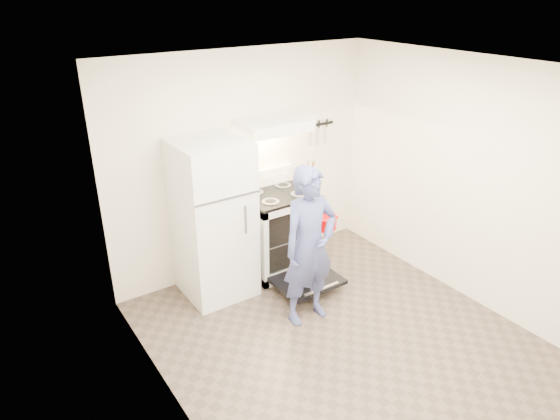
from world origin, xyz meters
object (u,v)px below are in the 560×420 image
at_px(tea_kettle, 248,183).
at_px(person, 309,246).
at_px(refrigerator, 213,220).
at_px(stove_body, 277,233).
at_px(dutch_oven, 324,222).

distance_m(tea_kettle, person, 1.17).
height_order(refrigerator, stove_body, refrigerator).
distance_m(stove_body, dutch_oven, 0.83).
distance_m(tea_kettle, dutch_oven, 0.98).
bearing_deg(refrigerator, stove_body, 1.77).
height_order(tea_kettle, person, person).
bearing_deg(refrigerator, dutch_oven, -37.26).
bearing_deg(tea_kettle, dutch_oven, -66.80).
bearing_deg(stove_body, tea_kettle, 149.58).
relative_size(person, dutch_oven, 4.74).
bearing_deg(dutch_oven, refrigerator, 142.74).
xyz_separation_m(refrigerator, stove_body, (0.81, 0.02, -0.39)).
bearing_deg(stove_body, dutch_oven, -82.29).
bearing_deg(tea_kettle, stove_body, -30.42).
distance_m(person, dutch_oven, 0.45).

